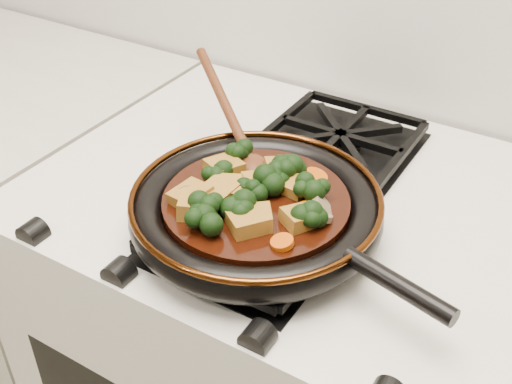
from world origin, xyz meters
The scene contains 35 objects.
burner_grate_front centered at (0.00, 1.55, 0.91)m, with size 0.23×0.23×0.03m, color black, non-canonical shape.
burner_grate_back centered at (0.00, 1.83, 0.91)m, with size 0.23×0.23×0.03m, color black, non-canonical shape.
skillet centered at (0.00, 1.57, 0.94)m, with size 0.45×0.33×0.05m.
braising_sauce centered at (0.00, 1.57, 0.95)m, with size 0.24×0.24×0.02m, color black.
tofu_cube_0 centered at (0.07, 1.55, 0.97)m, with size 0.04×0.04×0.02m, color olive.
tofu_cube_1 centered at (-0.01, 1.59, 0.97)m, with size 0.04×0.04×0.02m, color olive.
tofu_cube_2 centered at (-0.01, 1.57, 0.97)m, with size 0.04×0.03×0.02m, color olive.
tofu_cube_3 centered at (-0.05, 1.51, 0.97)m, with size 0.04×0.05×0.02m, color olive.
tofu_cube_4 centered at (0.03, 1.52, 0.97)m, with size 0.04×0.03×0.02m, color olive.
tofu_cube_5 centered at (0.02, 1.51, 0.97)m, with size 0.04×0.05×0.02m, color olive.
tofu_cube_6 centered at (-0.07, 1.59, 0.97)m, with size 0.04×0.04×0.02m, color olive.
tofu_cube_7 centered at (0.00, 1.63, 0.97)m, with size 0.04×0.04×0.02m, color olive.
tofu_cube_8 centered at (0.04, 1.61, 0.97)m, with size 0.03×0.04×0.02m, color olive.
tofu_cube_9 centered at (-0.06, 1.52, 0.97)m, with size 0.04×0.05×0.02m, color olive.
tofu_cube_10 centered at (-0.04, 1.54, 0.97)m, with size 0.04×0.04×0.02m, color olive.
tofu_cube_11 centered at (-0.04, 1.56, 0.97)m, with size 0.04×0.03×0.02m, color olive.
broccoli_floret_0 centered at (-0.01, 1.48, 0.97)m, with size 0.06×0.06×0.06m, color black, non-canonical shape.
broccoli_floret_1 centered at (0.08, 1.55, 0.97)m, with size 0.06×0.06×0.05m, color black, non-canonical shape.
broccoli_floret_2 centered at (0.01, 1.63, 0.97)m, with size 0.06×0.06×0.05m, color black, non-canonical shape.
broccoli_floret_3 centered at (0.06, 1.61, 0.97)m, with size 0.06×0.06×0.05m, color black, non-canonical shape.
broccoli_floret_4 centered at (0.01, 1.53, 0.97)m, with size 0.06×0.06×0.05m, color black, non-canonical shape.
broccoli_floret_5 centered at (-0.03, 1.51, 0.97)m, with size 0.06×0.06×0.06m, color black, non-canonical shape.
broccoli_floret_6 centered at (-0.06, 1.58, 0.97)m, with size 0.06×0.06×0.05m, color black, non-canonical shape.
broccoli_floret_7 centered at (-0.01, 1.58, 0.97)m, with size 0.06×0.06×0.05m, color black, non-canonical shape.
broccoli_floret_8 centered at (-0.06, 1.63, 0.97)m, with size 0.06×0.06×0.05m, color black, non-canonical shape.
broccoli_floret_9 centered at (0.01, 1.59, 0.97)m, with size 0.06×0.06×0.05m, color black, non-canonical shape.
carrot_coin_0 centered at (-0.01, 1.64, 0.96)m, with size 0.03×0.03×0.01m, color #B94605.
carrot_coin_1 centered at (0.05, 1.65, 0.96)m, with size 0.03×0.03×0.01m, color #B94605.
carrot_coin_2 centered at (0.07, 1.58, 0.96)m, with size 0.03×0.03×0.01m, color #B94605.
carrot_coin_3 centered at (0.08, 1.51, 0.96)m, with size 0.03×0.03×0.01m, color #B94605.
mushroom_slice_0 centered at (0.09, 1.59, 0.97)m, with size 0.03×0.03×0.01m, color #766344.
mushroom_slice_1 centered at (-0.07, 1.52, 0.97)m, with size 0.03×0.03×0.01m, color #766344.
mushroom_slice_2 centered at (0.09, 1.57, 0.97)m, with size 0.04×0.04×0.01m, color #766344.
mushroom_slice_3 centered at (-0.06, 1.63, 0.97)m, with size 0.04×0.04×0.01m, color #766344.
wooden_spoon centered at (-0.10, 1.67, 0.98)m, with size 0.14×0.12×0.25m.
Camera 1 is at (0.35, 1.00, 1.45)m, focal length 45.00 mm.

